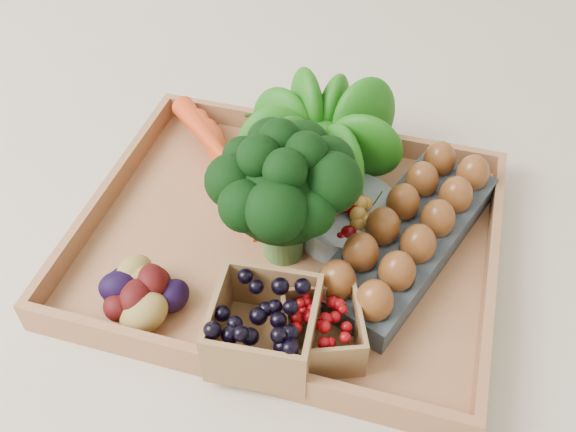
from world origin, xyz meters
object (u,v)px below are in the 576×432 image
(cherry_bowl, at_px, (347,217))
(broccoli, at_px, (283,214))
(egg_carton, at_px, (407,240))
(tray, at_px, (288,242))

(cherry_bowl, bearing_deg, broccoli, -137.20)
(broccoli, relative_size, egg_carton, 0.56)
(tray, bearing_deg, broccoli, -90.65)
(broccoli, relative_size, cherry_bowl, 1.22)
(broccoli, distance_m, cherry_bowl, 0.11)
(tray, bearing_deg, egg_carton, 9.18)
(tray, xyz_separation_m, egg_carton, (0.16, 0.03, 0.03))
(broccoli, bearing_deg, tray, 89.35)
(egg_carton, bearing_deg, cherry_bowl, -172.37)
(broccoli, bearing_deg, cherry_bowl, 42.80)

